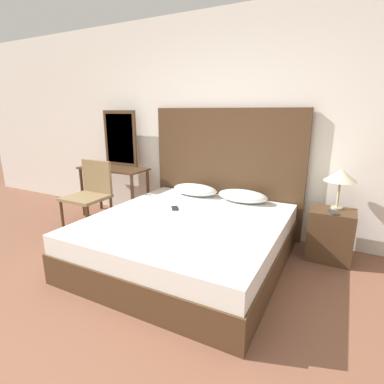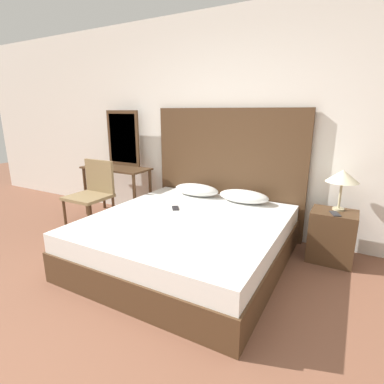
% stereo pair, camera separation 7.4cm
% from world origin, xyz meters
% --- Properties ---
extents(ground_plane, '(16.00, 16.00, 0.00)m').
position_xyz_m(ground_plane, '(0.00, 0.00, 0.00)').
color(ground_plane, brown).
extents(wall_back, '(10.00, 0.06, 2.70)m').
position_xyz_m(wall_back, '(0.00, 2.71, 1.35)').
color(wall_back, white).
rests_on(wall_back, ground_plane).
extents(bed, '(1.88, 1.99, 0.48)m').
position_xyz_m(bed, '(-0.07, 1.62, 0.24)').
color(bed, '#4C331E').
rests_on(bed, ground_plane).
extents(headboard, '(1.98, 0.05, 1.57)m').
position_xyz_m(headboard, '(-0.07, 2.64, 0.78)').
color(headboard, '#4C331E').
rests_on(headboard, ground_plane).
extents(pillow_left, '(0.60, 0.30, 0.15)m').
position_xyz_m(pillow_left, '(-0.39, 2.41, 0.55)').
color(pillow_left, white).
rests_on(pillow_left, bed).
extents(pillow_right, '(0.60, 0.30, 0.15)m').
position_xyz_m(pillow_right, '(0.25, 2.41, 0.55)').
color(pillow_right, white).
rests_on(pillow_right, bed).
extents(phone_on_bed, '(0.15, 0.16, 0.01)m').
position_xyz_m(phone_on_bed, '(-0.34, 1.82, 0.48)').
color(phone_on_bed, '#232328').
rests_on(phone_on_bed, bed).
extents(nightstand, '(0.44, 0.36, 0.54)m').
position_xyz_m(nightstand, '(1.24, 2.35, 0.27)').
color(nightstand, '#4C331E').
rests_on(nightstand, ground_plane).
extents(table_lamp, '(0.32, 0.32, 0.42)m').
position_xyz_m(table_lamp, '(1.27, 2.43, 0.89)').
color(table_lamp, tan).
rests_on(table_lamp, nightstand).
extents(phone_on_nightstand, '(0.12, 0.17, 0.01)m').
position_xyz_m(phone_on_nightstand, '(1.25, 2.27, 0.55)').
color(phone_on_nightstand, '#232328').
rests_on(phone_on_nightstand, nightstand).
extents(vanity_desk, '(1.02, 0.44, 0.74)m').
position_xyz_m(vanity_desk, '(-1.67, 2.33, 0.61)').
color(vanity_desk, '#4C331E').
rests_on(vanity_desk, ground_plane).
extents(vanity_mirror, '(0.57, 0.03, 0.80)m').
position_xyz_m(vanity_mirror, '(-1.67, 2.52, 1.14)').
color(vanity_mirror, '#4C331E').
rests_on(vanity_mirror, vanity_desk).
extents(chair, '(0.51, 0.49, 0.90)m').
position_xyz_m(chair, '(-1.65, 1.86, 0.51)').
color(chair, olive).
rests_on(chair, ground_plane).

